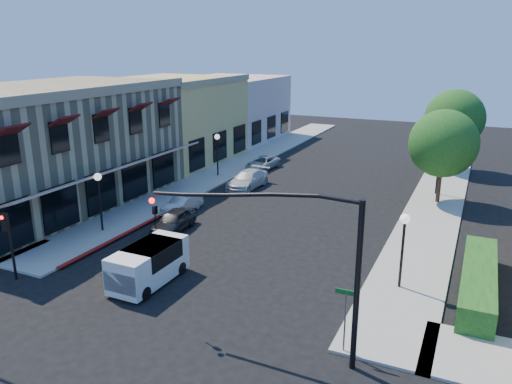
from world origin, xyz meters
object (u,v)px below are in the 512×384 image
at_px(signal_mast_arm, 296,246).
at_px(lamppost_left_far, 217,144).
at_px(parked_car_c, 248,180).
at_px(parked_car_b, 182,204).
at_px(street_tree_b, 454,119).
at_px(lamppost_left_near, 99,187).
at_px(street_name_sign, 346,311).
at_px(lamppost_right_far, 439,158).
at_px(white_van, 148,263).
at_px(secondary_signal, 8,234).
at_px(parked_car_a, 174,221).
at_px(parked_car_d, 263,163).
at_px(street_tree_a, 443,144).
at_px(lamppost_right_near, 404,232).

distance_m(signal_mast_arm, lamppost_left_far, 25.07).
bearing_deg(parked_car_c, parked_car_b, -98.00).
distance_m(street_tree_b, parked_car_c, 18.55).
bearing_deg(lamppost_left_near, street_name_sign, -19.93).
bearing_deg(lamppost_right_far, parked_car_c, -163.26).
bearing_deg(street_tree_b, street_name_sign, -92.50).
distance_m(lamppost_left_near, white_van, 7.89).
height_order(secondary_signal, parked_car_a, secondary_signal).
bearing_deg(street_name_sign, parked_car_b, 141.75).
height_order(street_tree_b, parked_car_a, street_tree_b).
relative_size(signal_mast_arm, parked_car_c, 1.78).
relative_size(signal_mast_arm, lamppost_left_near, 2.24).
height_order(lamppost_left_far, white_van, lamppost_left_far).
bearing_deg(white_van, lamppost_left_far, 109.43).
bearing_deg(parked_car_a, secondary_signal, -115.25).
relative_size(secondary_signal, parked_car_d, 0.85).
relative_size(street_tree_a, parked_car_d, 1.66).
distance_m(street_tree_b, white_van, 30.46).
bearing_deg(lamppost_left_far, parked_car_d, 60.10).
bearing_deg(street_tree_b, lamppost_left_near, -125.79).
xyz_separation_m(signal_mast_arm, parked_car_a, (-10.66, 8.43, -3.46)).
relative_size(street_name_sign, lamppost_right_far, 0.70).
xyz_separation_m(lamppost_left_far, parked_car_a, (3.70, -12.08, -2.11)).
bearing_deg(signal_mast_arm, white_van, 164.06).
xyz_separation_m(lamppost_left_near, parked_car_a, (3.70, 1.92, -2.11)).
xyz_separation_m(street_tree_b, lamppost_right_near, (-0.30, -24.00, -1.81)).
relative_size(street_tree_a, lamppost_left_near, 1.82).
bearing_deg(white_van, parked_car_b, 114.10).
bearing_deg(parked_car_b, street_tree_a, 34.08).
bearing_deg(secondary_signal, parked_car_d, 85.81).
height_order(street_tree_b, lamppost_left_near, street_tree_b).
xyz_separation_m(street_tree_a, parked_car_a, (-13.60, -12.08, -3.57)).
bearing_deg(street_tree_b, signal_mast_arm, -95.51).
relative_size(street_name_sign, parked_car_a, 0.68).
bearing_deg(parked_car_b, parked_car_c, 81.80).
relative_size(signal_mast_arm, lamppost_left_far, 2.24).
xyz_separation_m(street_name_sign, white_van, (-9.57, 1.56, -0.66)).
bearing_deg(parked_car_d, secondary_signal, -88.67).
height_order(parked_car_c, parked_car_d, parked_car_c).
relative_size(street_tree_a, parked_car_b, 1.94).
bearing_deg(street_tree_a, parked_car_d, 165.07).
relative_size(signal_mast_arm, parked_car_d, 2.05).
bearing_deg(lamppost_right_near, lamppost_left_far, 140.53).
distance_m(street_tree_b, signal_mast_arm, 30.65).
bearing_deg(parked_car_d, parked_car_a, -79.50).
relative_size(street_tree_a, street_name_sign, 2.59).
distance_m(secondary_signal, lamppost_right_near, 17.77).
height_order(lamppost_left_far, lamppost_right_near, same).
xyz_separation_m(signal_mast_arm, street_name_sign, (1.64, 0.70, -2.39)).
relative_size(lamppost_left_far, lamppost_right_far, 1.00).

